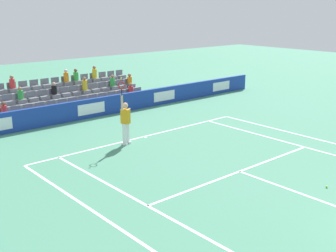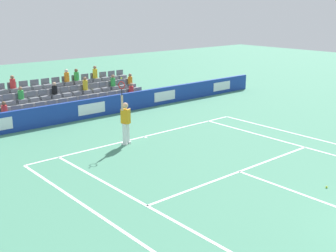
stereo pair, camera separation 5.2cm
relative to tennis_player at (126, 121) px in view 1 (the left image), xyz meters
name	(u,v)px [view 1 (the left image)]	position (x,y,z in m)	size (l,w,h in m)	color
line_baseline	(144,137)	(-1.20, -0.34, -0.99)	(10.97, 0.10, 0.01)	white
line_service	(240,171)	(-1.20, 5.15, -0.99)	(8.23, 0.10, 0.01)	white
line_centre_service	(323,202)	(-1.20, 8.35, -0.99)	(0.10, 6.40, 0.01)	white
line_singles_sideline_left	(157,211)	(2.92, 5.60, -0.99)	(0.10, 11.89, 0.01)	white
line_singles_sideline_right	(315,150)	(-5.31, 5.60, -0.99)	(0.10, 11.89, 0.01)	white
line_doubles_sideline_left	(117,227)	(4.29, 5.60, -0.99)	(0.10, 11.89, 0.01)	white
line_doubles_sideline_right	(332,143)	(-6.68, 5.60, -0.99)	(0.10, 11.89, 0.01)	white
line_centre_mark	(145,137)	(-1.20, -0.24, -0.99)	(0.10, 0.20, 0.01)	white
sponsor_barrier	(90,108)	(-1.20, -4.83, -0.50)	(24.71, 0.22, 0.99)	#193899
tennis_player	(126,121)	(0.00, 0.00, 0.00)	(0.54, 0.43, 2.85)	white
stadium_stand	(69,100)	(-1.20, -7.14, -0.44)	(8.68, 2.85, 2.20)	gray
loose_tennis_ball	(327,187)	(-2.22, 7.88, -0.96)	(0.07, 0.07, 0.07)	#D1E533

